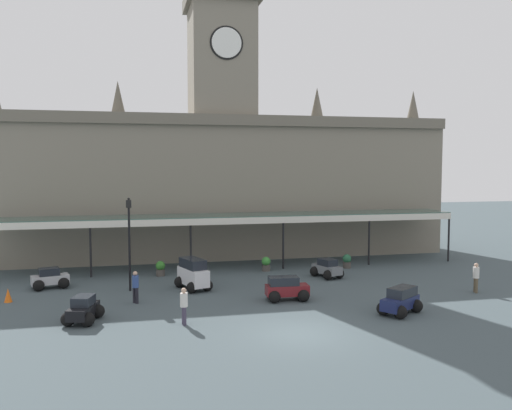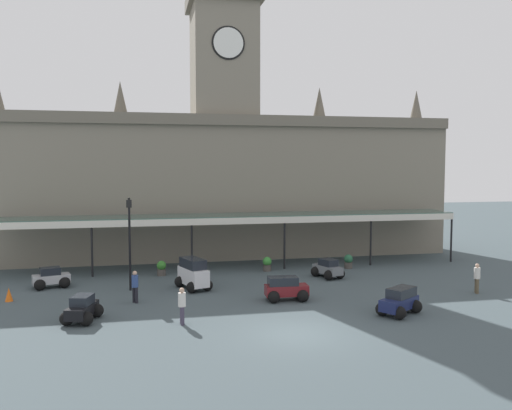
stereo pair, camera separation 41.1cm
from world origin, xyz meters
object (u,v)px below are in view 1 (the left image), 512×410
car_black_sedan (83,311)px  car_silver_sedan (50,280)px  car_maroon_estate (286,290)px  planter_near_kerb (347,261)px  pedestrian_crossing_forecourt (184,305)px  car_navy_estate (400,302)px  planter_by_canopy (160,268)px  pedestrian_near_entrance (476,276)px  victorian_lamppost (129,234)px  planter_forecourt_centre (266,264)px  pedestrian_beside_cars (135,286)px  car_grey_sedan (327,270)px  traffic_cone (8,295)px  car_white_van (193,275)px

car_black_sedan → car_silver_sedan: bearing=108.9°
car_maroon_estate → planter_near_kerb: 9.98m
car_maroon_estate → pedestrian_crossing_forecourt: 6.47m
car_maroon_estate → car_navy_estate: bearing=-38.1°
pedestrian_crossing_forecourt → planter_by_canopy: (-0.56, 10.91, -0.42)m
car_maroon_estate → car_navy_estate: 5.91m
car_black_sedan → pedestrian_near_entrance: bearing=2.8°
car_maroon_estate → victorian_lamppost: (-8.07, 4.00, 2.71)m
planter_forecourt_centre → planter_near_kerb: size_ratio=1.00×
car_silver_sedan → planter_by_canopy: bearing=18.4°
car_maroon_estate → pedestrian_beside_cars: bearing=171.5°
pedestrian_beside_cars → planter_near_kerb: 15.66m
car_grey_sedan → pedestrian_crossing_forecourt: bearing=-140.2°
pedestrian_crossing_forecourt → traffic_cone: (-8.60, 5.97, -0.55)m
victorian_lamppost → traffic_cone: 6.93m
car_maroon_estate → planter_near_kerb: size_ratio=2.39×
pedestrian_crossing_forecourt → planter_by_canopy: size_ratio=1.74×
car_grey_sedan → pedestrian_near_entrance: (6.72, -5.64, 0.41)m
car_maroon_estate → traffic_cone: car_maroon_estate is taller
car_silver_sedan → planter_by_canopy: size_ratio=2.30×
car_white_van → planter_near_kerb: 11.74m
victorian_lamppost → pedestrian_beside_cars: bearing=-83.9°
planter_forecourt_centre → car_maroon_estate: bearing=-95.9°
car_navy_estate → car_maroon_estate: bearing=141.9°
car_maroon_estate → car_white_van: (-4.53, 3.60, 0.24)m
car_white_van → pedestrian_near_entrance: 15.94m
car_black_sedan → planter_near_kerb: size_ratio=2.30×
pedestrian_beside_cars → victorian_lamppost: 3.71m
pedestrian_beside_cars → pedestrian_crossing_forecourt: bearing=-63.8°
car_white_van → pedestrian_crossing_forecourt: 6.84m
car_maroon_estate → planter_near_kerb: (6.52, 7.56, -0.07)m
victorian_lamppost → planter_near_kerb: size_ratio=5.53×
car_white_van → pedestrian_crossing_forecourt: car_white_van is taller
car_grey_sedan → car_navy_estate: 8.63m
victorian_lamppost → traffic_cone: size_ratio=7.41×
planter_by_canopy → car_navy_estate: bearing=-46.5°
car_silver_sedan → planter_by_canopy: car_silver_sedan is taller
car_navy_estate → planter_by_canopy: (-10.85, 11.42, -0.07)m
pedestrian_crossing_forecourt → victorian_lamppost: bearing=108.7°
car_grey_sedan → planter_forecourt_centre: size_ratio=2.32×
car_grey_sedan → pedestrian_crossing_forecourt: pedestrian_crossing_forecourt is taller
car_grey_sedan → car_silver_sedan: same height
pedestrian_crossing_forecourt → traffic_cone: 10.48m
car_grey_sedan → victorian_lamppost: size_ratio=0.42×
car_black_sedan → car_grey_sedan: bearing=25.2°
traffic_cone → planter_by_canopy: size_ratio=0.75×
car_navy_estate → pedestrian_near_entrance: bearing=25.7°
car_silver_sedan → car_grey_sedan: bearing=-2.3°
car_grey_sedan → car_silver_sedan: (-16.70, 0.68, 0.00)m
car_white_van → car_navy_estate: car_white_van is taller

